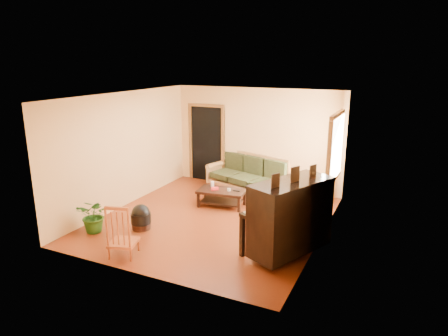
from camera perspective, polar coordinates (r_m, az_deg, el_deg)
The scene contains 16 objects.
floor at distance 8.55m, azimuth -1.50°, elevation -7.33°, with size 5.00×5.00×0.00m, color #591E0B.
doorway at distance 11.00m, azimuth -2.50°, elevation 3.41°, with size 1.08×0.16×2.05m, color black.
window at distance 8.64m, azimuth 15.66°, elevation 2.77°, with size 0.12×1.36×1.46m, color white.
sofa at distance 10.12m, azimuth 3.30°, elevation -0.92°, with size 2.18×0.91×0.94m, color #986638.
coffee_table at distance 9.22m, azimuth -0.33°, elevation -4.31°, with size 1.08×0.59×0.39m, color black.
armchair at distance 8.20m, azimuth 11.68°, elevation -5.26°, with size 0.87×0.91×0.91m, color #986638.
piano at distance 6.91m, azimuth 9.48°, elevation -7.19°, with size 0.90×1.52×1.34m, color black.
footstool at distance 8.21m, azimuth -11.76°, elevation -7.25°, with size 0.40×0.40×0.38m, color black.
red_chair at distance 7.11m, azimuth -14.28°, elevation -8.52°, with size 0.45×0.49×0.96m, color #99411B.
leaning_frame at distance 10.09m, azimuth 13.54°, elevation -2.42°, with size 0.44×0.10×0.59m, color gold.
ceramic_crock at distance 9.88m, azimuth 14.57°, elevation -3.85°, with size 0.21×0.21×0.27m, color #3758A6.
potted_plant at distance 8.23m, azimuth -18.00°, elevation -6.44°, with size 0.62×0.54×0.69m, color #255B1A.
book at distance 9.20m, azimuth -1.84°, elevation -2.99°, with size 0.17×0.23×0.02m, color #A21715.
candle at distance 9.35m, azimuth -1.67°, elevation -2.32°, with size 0.08×0.08×0.13m, color white.
glass_jar at distance 9.09m, azimuth 0.72°, elevation -3.11°, with size 0.08×0.08×0.05m, color silver.
remote at distance 9.07m, azimuth 1.80°, elevation -3.28°, with size 0.16×0.04×0.02m, color black.
Camera 1 is at (3.56, -7.04, 3.30)m, focal length 32.00 mm.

